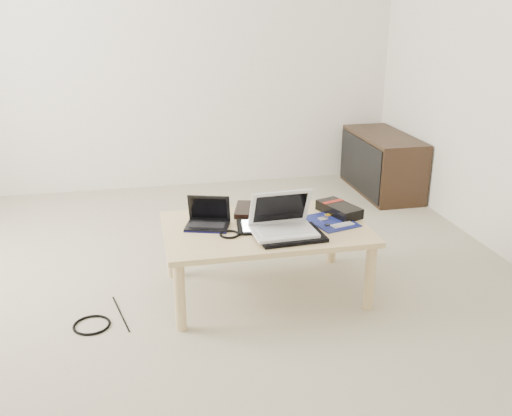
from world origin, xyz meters
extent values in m
plane|color=#BAB097|center=(0.00, 0.00, 0.00)|extent=(4.00, 4.00, 0.00)
cube|color=white|center=(0.00, 2.05, 1.30)|extent=(4.00, 0.10, 2.60)
cube|color=white|center=(0.00, -2.05, 1.30)|extent=(4.00, 0.10, 2.60)
cube|color=#DFB986|center=(0.40, -0.09, 0.39)|extent=(1.10, 0.70, 0.03)
cylinder|color=#DFB986|center=(-0.10, -0.39, 0.18)|extent=(0.06, 0.06, 0.37)
cylinder|color=#DFB986|center=(0.90, -0.39, 0.18)|extent=(0.06, 0.06, 0.37)
cylinder|color=#DFB986|center=(-0.10, 0.21, 0.18)|extent=(0.06, 0.06, 0.37)
cylinder|color=#DFB986|center=(0.90, 0.21, 0.18)|extent=(0.06, 0.06, 0.37)
cube|color=#362516|center=(1.78, 1.45, 0.25)|extent=(0.40, 0.90, 0.50)
cube|color=black|center=(1.58, 1.45, 0.25)|extent=(0.02, 0.86, 0.44)
cube|color=black|center=(0.42, 0.12, 0.41)|extent=(0.35, 0.31, 0.03)
cube|color=black|center=(0.09, -0.04, 0.41)|extent=(0.27, 0.22, 0.01)
cube|color=black|center=(0.09, -0.04, 0.42)|extent=(0.21, 0.14, 0.00)
cube|color=black|center=(0.07, -0.10, 0.42)|extent=(0.06, 0.04, 0.00)
cube|color=black|center=(0.11, 0.02, 0.49)|extent=(0.23, 0.11, 0.15)
cube|color=black|center=(0.11, 0.01, 0.49)|extent=(0.20, 0.09, 0.12)
cube|color=#0B0B3F|center=(0.07, -0.12, 0.40)|extent=(0.22, 0.08, 0.01)
cube|color=black|center=(0.38, -0.11, 0.41)|extent=(0.31, 0.25, 0.01)
cube|color=white|center=(0.38, -0.11, 0.41)|extent=(0.24, 0.20, 0.00)
cube|color=silver|center=(0.51, -0.10, 0.41)|extent=(0.11, 0.20, 0.02)
cube|color=#9A9A9F|center=(0.51, -0.10, 0.42)|extent=(0.09, 0.16, 0.00)
cube|color=black|center=(0.49, -0.26, 0.41)|extent=(0.36, 0.27, 0.02)
cube|color=white|center=(0.46, -0.25, 0.43)|extent=(0.34, 0.24, 0.02)
cube|color=silver|center=(0.46, -0.25, 0.44)|extent=(0.27, 0.14, 0.00)
cube|color=white|center=(0.47, -0.34, 0.44)|extent=(0.07, 0.04, 0.00)
cube|color=white|center=(0.46, -0.18, 0.54)|extent=(0.33, 0.11, 0.21)
cube|color=black|center=(0.46, -0.19, 0.54)|extent=(0.28, 0.09, 0.16)
cube|color=#0D1856|center=(0.77, -0.10, 0.40)|extent=(0.29, 0.33, 0.01)
cube|color=silver|center=(0.74, -0.08, 0.41)|extent=(0.06, 0.06, 0.01)
cube|color=gold|center=(0.81, -0.01, 0.41)|extent=(0.09, 0.03, 0.01)
cube|color=gold|center=(0.82, -0.02, 0.41)|extent=(0.09, 0.03, 0.01)
cube|color=silver|center=(0.81, -0.16, 0.41)|extent=(0.13, 0.04, 0.01)
cube|color=silver|center=(0.81, -0.18, 0.41)|extent=(0.13, 0.04, 0.01)
cube|color=silver|center=(0.82, -0.20, 0.41)|extent=(0.13, 0.04, 0.01)
cube|color=black|center=(0.73, -0.16, 0.41)|extent=(0.03, 0.03, 0.01)
cube|color=black|center=(0.86, 0.00, 0.43)|extent=(0.22, 0.30, 0.06)
cube|color=maroon|center=(0.84, 0.06, 0.46)|extent=(0.14, 0.08, 0.00)
torus|color=black|center=(0.19, -0.18, 0.41)|extent=(0.13, 0.13, 0.01)
torus|color=black|center=(-0.54, -0.27, 0.01)|extent=(0.22, 0.22, 0.01)
cylinder|color=black|center=(-0.40, -0.18, 0.00)|extent=(0.09, 0.38, 0.01)
camera|label=1|loc=(-0.26, -2.90, 1.57)|focal=40.00mm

